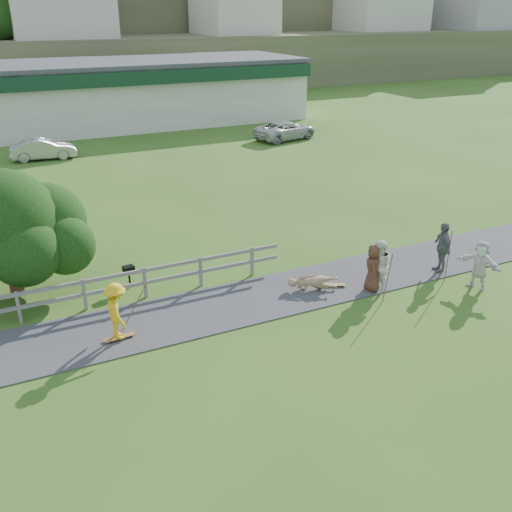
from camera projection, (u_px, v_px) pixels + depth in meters
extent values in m
plane|color=#365D1A|center=(240.00, 329.00, 17.49)|extent=(260.00, 260.00, 0.00)
cube|color=#373739|center=(221.00, 307.00, 18.72)|extent=(34.00, 3.00, 0.04)
cube|color=slate|center=(18.00, 308.00, 17.59)|extent=(0.10, 0.10, 1.10)
cube|color=slate|center=(84.00, 295.00, 18.39)|extent=(0.10, 0.10, 1.10)
cube|color=slate|center=(145.00, 283.00, 19.19)|extent=(0.10, 0.10, 1.10)
cube|color=slate|center=(201.00, 272.00, 19.99)|extent=(0.10, 0.10, 1.10)
cube|color=slate|center=(252.00, 261.00, 20.79)|extent=(0.10, 0.10, 1.10)
cube|color=slate|center=(67.00, 285.00, 18.01)|extent=(15.00, 0.08, 0.12)
cube|color=slate|center=(69.00, 298.00, 18.19)|extent=(15.00, 0.08, 0.12)
cube|color=beige|center=(108.00, 95.00, 46.98)|extent=(32.00, 10.00, 4.80)
cube|color=#153A22|center=(122.00, 79.00, 41.97)|extent=(32.00, 0.60, 1.00)
cube|color=#4A4A4E|center=(105.00, 63.00, 45.96)|extent=(32.50, 10.50, 0.30)
cube|color=#434F2E|center=(30.00, 68.00, 61.62)|extent=(220.00, 14.00, 6.00)
cube|color=beige|center=(20.00, 3.00, 59.02)|extent=(10.00, 9.00, 7.00)
cube|color=#434F2E|center=(14.00, 30.00, 70.94)|extent=(220.00, 14.00, 13.00)
imported|color=yellow|center=(117.00, 314.00, 16.56)|extent=(0.70, 1.16, 1.75)
imported|color=tan|center=(312.00, 282.00, 19.74)|extent=(1.11, 1.72, 0.62)
imported|color=silver|center=(379.00, 267.00, 19.45)|extent=(0.80, 0.98, 1.86)
imported|color=slate|center=(442.00, 247.00, 20.94)|extent=(0.80, 1.22, 1.92)
imported|color=#562F22|center=(373.00, 268.00, 19.54)|extent=(0.92, 1.00, 1.71)
imported|color=silver|center=(480.00, 265.00, 19.74)|extent=(0.99, 1.69, 1.74)
imported|color=#A9AAB1|center=(43.00, 149.00, 36.71)|extent=(4.15, 1.81, 1.33)
imported|color=beige|center=(285.00, 130.00, 42.30)|extent=(5.37, 3.40, 1.38)
sphere|color=red|center=(321.00, 279.00, 20.33)|extent=(0.29, 0.29, 0.29)
cylinder|color=brown|center=(134.00, 304.00, 17.13)|extent=(0.03, 0.03, 1.74)
cylinder|color=brown|center=(388.00, 278.00, 18.79)|extent=(0.03, 0.03, 1.74)
cylinder|color=brown|center=(448.00, 257.00, 20.11)|extent=(0.03, 0.03, 1.97)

